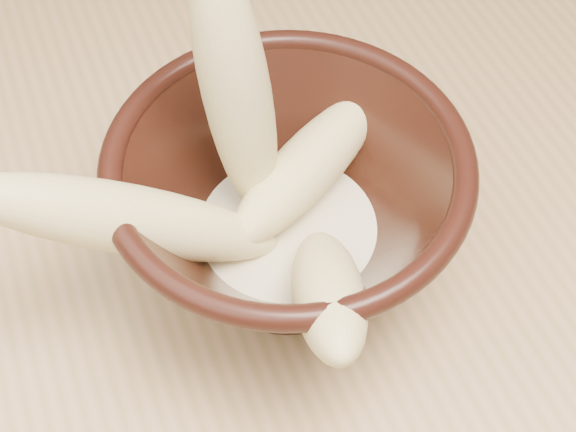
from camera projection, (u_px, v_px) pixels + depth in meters
name	position (u px, v px, depth m)	size (l,w,h in m)	color
table	(251.00, 339.00, 0.59)	(1.20, 0.80, 0.75)	tan
bowl	(288.00, 206.00, 0.48)	(0.21, 0.21, 0.12)	black
milk_puddle	(288.00, 233.00, 0.51)	(0.12, 0.12, 0.02)	beige
banana_upright	(236.00, 92.00, 0.45)	(0.04, 0.04, 0.19)	#CABE77
banana_left	(133.00, 220.00, 0.44)	(0.04, 0.04, 0.19)	#CABE77
banana_across	(307.00, 167.00, 0.50)	(0.04, 0.04, 0.14)	#CABE77
banana_front	(328.00, 292.00, 0.43)	(0.04, 0.04, 0.14)	#CABE77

